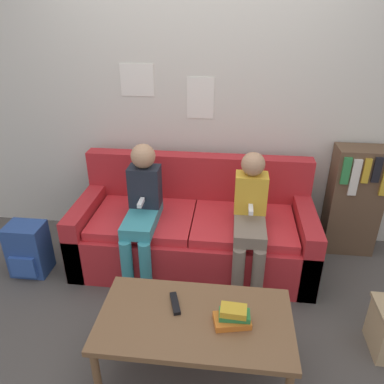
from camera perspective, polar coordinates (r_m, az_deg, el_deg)
ground_plane at (r=2.90m, az=-0.91°, el=-16.27°), size 10.00×10.00×0.00m
wall_back at (r=3.20m, az=1.34°, el=14.58°), size 8.00×0.07×2.60m
couch at (r=3.14m, az=0.30°, el=-5.97°), size 1.91×0.81×0.85m
coffee_table at (r=2.23m, az=0.44°, el=-19.38°), size 1.09×0.59×0.41m
person_left at (r=2.87m, az=-7.60°, el=-2.19°), size 0.24×0.56×1.05m
person_right at (r=2.80m, az=8.84°, el=-3.52°), size 0.24×0.56×1.02m
tv_remote at (r=2.26m, az=-2.56°, el=-16.59°), size 0.09×0.17×0.02m
book_stack at (r=2.15m, az=6.25°, el=-18.35°), size 0.22×0.16×0.11m
bookshelf at (r=3.46m, az=23.42°, el=-1.20°), size 0.42×0.27×0.95m
backpack at (r=3.30m, az=-23.64°, el=-8.02°), size 0.29×0.25×0.44m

